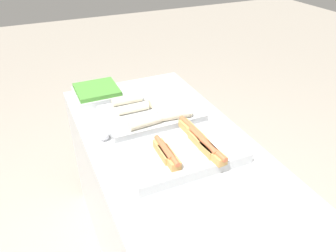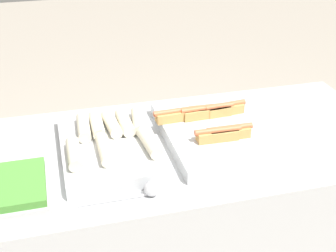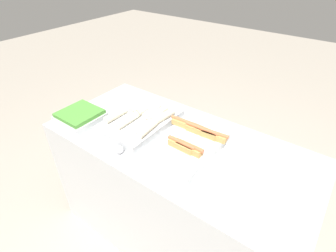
% 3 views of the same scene
% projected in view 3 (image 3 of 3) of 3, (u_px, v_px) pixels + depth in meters
% --- Properties ---
extents(ground_plane, '(12.00, 12.00, 0.00)m').
position_uv_depth(ground_plane, '(175.00, 229.00, 2.03)').
color(ground_plane, '#ADA393').
extents(counter, '(1.59, 0.75, 0.87)m').
position_uv_depth(counter, '(176.00, 191.00, 1.78)').
color(counter, silver).
rests_on(counter, ground_plane).
extents(tray_hotdogs, '(0.37, 0.52, 0.10)m').
position_uv_depth(tray_hotdogs, '(191.00, 142.00, 1.48)').
color(tray_hotdogs, silver).
rests_on(tray_hotdogs, counter).
extents(tray_wraps, '(0.33, 0.49, 0.10)m').
position_uv_depth(tray_wraps, '(141.00, 120.00, 1.66)').
color(tray_wraps, silver).
rests_on(tray_wraps, counter).
extents(tray_side_front, '(0.25, 0.26, 0.07)m').
position_uv_depth(tray_side_front, '(80.00, 117.00, 1.69)').
color(tray_side_front, silver).
rests_on(tray_side_front, counter).
extents(serving_spoon_near, '(0.25, 0.05, 0.05)m').
position_uv_depth(serving_spoon_near, '(117.00, 149.00, 1.45)').
color(serving_spoon_near, silver).
rests_on(serving_spoon_near, counter).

